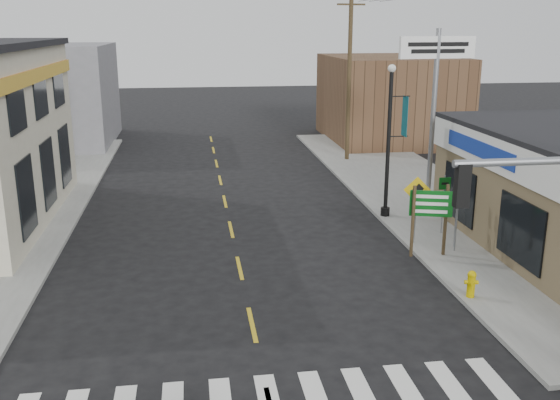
{
  "coord_description": "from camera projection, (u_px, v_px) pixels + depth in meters",
  "views": [
    {
      "loc": [
        -1.42,
        -10.83,
        7.58
      ],
      "look_at": [
        1.04,
        6.01,
        2.8
      ],
      "focal_mm": 40.0,
      "sensor_mm": 36.0,
      "label": 1
    }
  ],
  "objects": [
    {
      "name": "dance_center_sign",
      "position": [
        436.0,
        74.0,
        26.4
      ],
      "size": [
        3.45,
        0.22,
        7.34
      ],
      "rotation": [
        0.0,
        0.0,
        0.12
      ],
      "color": "gray",
      "rests_on": "sidewalk_right"
    },
    {
      "name": "guide_sign",
      "position": [
        430.0,
        210.0,
        20.45
      ],
      "size": [
        1.39,
        0.13,
        2.44
      ],
      "rotation": [
        0.0,
        0.0,
        -0.28
      ],
      "color": "#463620",
      "rests_on": "sidewalk_right"
    },
    {
      "name": "ped_crossing_sign",
      "position": [
        417.0,
        197.0,
        21.67
      ],
      "size": [
        0.94,
        0.07,
        2.42
      ],
      "rotation": [
        0.0,
        0.0,
        -0.18
      ],
      "color": "gray",
      "rests_on": "sidewalk_right"
    },
    {
      "name": "utility_pole_far",
      "position": [
        349.0,
        77.0,
        34.77
      ],
      "size": [
        1.59,
        0.24,
        9.14
      ],
      "rotation": [
        0.0,
        0.0,
        0.08
      ],
      "color": "#432821",
      "rests_on": "sidewalk_right"
    },
    {
      "name": "center_line",
      "position": [
        240.0,
        268.0,
        20.18
      ],
      "size": [
        0.12,
        56.0,
        0.01
      ],
      "primitive_type": "cube",
      "color": "gold",
      "rests_on": "ground"
    },
    {
      "name": "fire_hydrant",
      "position": [
        471.0,
        283.0,
        17.63
      ],
      "size": [
        0.25,
        0.25,
        0.79
      ],
      "rotation": [
        0.0,
        0.0,
        -0.2
      ],
      "color": "#C2A600",
      "rests_on": "sidewalk_right"
    },
    {
      "name": "sidewalk_right",
      "position": [
        443.0,
        211.0,
        26.18
      ],
      "size": [
        6.0,
        38.0,
        0.13
      ],
      "primitive_type": "cube",
      "color": "gray",
      "rests_on": "ground"
    },
    {
      "name": "bldg_distant_left",
      "position": [
        40.0,
        95.0,
        40.66
      ],
      "size": [
        9.0,
        10.0,
        6.4
      ],
      "primitive_type": "cube",
      "color": "slate",
      "rests_on": "ground"
    },
    {
      "name": "bldg_distant_right",
      "position": [
        389.0,
        99.0,
        42.05
      ],
      "size": [
        8.0,
        10.0,
        5.6
      ],
      "primitive_type": "cube",
      "color": "brown",
      "rests_on": "ground"
    },
    {
      "name": "lamp_post",
      "position": [
        390.0,
        130.0,
        24.4
      ],
      "size": [
        0.78,
        0.61,
        6.02
      ],
      "rotation": [
        0.0,
        0.0,
        -0.39
      ],
      "color": "black",
      "rests_on": "sidewalk_right"
    },
    {
      "name": "bare_tree",
      "position": [
        550.0,
        154.0,
        18.69
      ],
      "size": [
        2.36,
        2.36,
        4.73
      ],
      "rotation": [
        0.0,
        0.0,
        0.4
      ],
      "color": "black",
      "rests_on": "sidewalk_right"
    }
  ]
}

